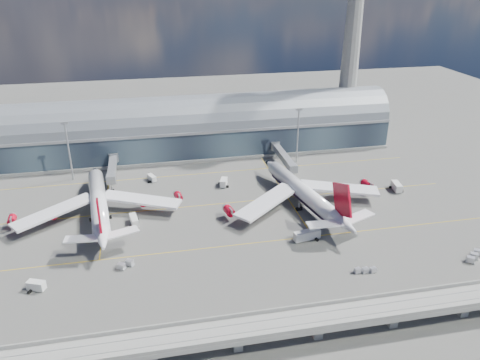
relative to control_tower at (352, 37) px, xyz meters
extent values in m
plane|color=#474744|center=(-85.00, -83.00, -51.64)|extent=(500.00, 500.00, 0.00)
cube|color=gold|center=(-85.00, -93.00, -51.63)|extent=(200.00, 0.25, 0.01)
cube|color=gold|center=(-85.00, -63.00, -51.63)|extent=(200.00, 0.25, 0.01)
cube|color=gold|center=(-85.00, -33.00, -51.63)|extent=(200.00, 0.25, 0.01)
cube|color=gold|center=(-120.00, -53.00, -51.63)|extent=(0.25, 80.00, 0.01)
cube|color=gold|center=(-50.00, -53.00, -51.63)|extent=(0.25, 80.00, 0.01)
cube|color=#202A36|center=(-85.00, -5.00, -44.64)|extent=(200.00, 28.00, 14.00)
cylinder|color=slate|center=(-85.00, -5.00, -37.64)|extent=(200.00, 28.00, 28.00)
cube|color=gray|center=(-85.00, -19.00, -37.64)|extent=(200.00, 1.00, 1.20)
cube|color=gray|center=(-85.00, -5.00, -51.04)|extent=(200.00, 30.00, 1.20)
cube|color=gray|center=(0.00, 0.00, -47.64)|extent=(18.00, 18.00, 8.00)
cone|color=gray|center=(0.00, 0.00, -6.64)|extent=(10.00, 10.00, 90.00)
cube|color=gray|center=(-85.00, -138.00, -46.14)|extent=(220.00, 8.50, 1.20)
cube|color=gray|center=(-85.00, -142.00, -45.04)|extent=(220.00, 0.40, 1.20)
cube|color=gray|center=(-85.00, -134.00, -45.04)|extent=(220.00, 0.40, 1.20)
cube|color=gray|center=(-85.00, -139.50, -45.49)|extent=(220.00, 0.12, 0.12)
cube|color=gray|center=(-85.00, -136.50, -45.49)|extent=(220.00, 0.12, 0.12)
cube|color=gray|center=(-105.00, -138.00, -49.14)|extent=(2.20, 2.20, 5.00)
cube|color=gray|center=(-85.00, -138.00, -49.14)|extent=(2.20, 2.20, 5.00)
cube|color=gray|center=(-65.00, -138.00, -49.14)|extent=(2.20, 2.20, 5.00)
cube|color=gray|center=(-45.00, -138.00, -49.14)|extent=(2.20, 2.20, 5.00)
cube|color=gray|center=(-25.00, -138.00, -49.14)|extent=(2.20, 2.20, 5.00)
cylinder|color=gray|center=(-135.00, -28.00, -39.14)|extent=(0.70, 0.70, 25.00)
cube|color=gray|center=(-135.00, -28.00, -26.44)|extent=(3.00, 0.40, 1.00)
cylinder|color=gray|center=(-35.00, -28.00, -39.14)|extent=(0.70, 0.70, 25.00)
cube|color=gray|center=(-35.00, -28.00, -26.44)|extent=(3.00, 0.40, 1.00)
cylinder|color=white|center=(-121.63, -63.10, -46.02)|extent=(11.19, 48.39, 5.80)
cone|color=white|center=(-124.65, -36.54, -46.02)|extent=(6.58, 7.86, 5.80)
cone|color=white|center=(-118.40, -91.47, -45.30)|extent=(6.99, 11.46, 5.80)
cube|color=#A7071A|center=(-118.71, -88.77, -38.14)|extent=(1.86, 10.83, 12.00)
cube|color=white|center=(-136.49, -66.62, -46.75)|extent=(28.17, 22.51, 2.34)
cube|color=white|center=(-106.36, -63.19, -46.75)|extent=(29.83, 17.45, 2.34)
cylinder|color=#A7071A|center=(-137.25, -64.88, -48.38)|extent=(3.39, 4.83, 2.90)
cylinder|color=#A7071A|center=(-150.64, -66.41, -48.38)|extent=(3.39, 4.83, 2.90)
cylinder|color=#A7071A|center=(-106.00, -61.32, -48.38)|extent=(3.39, 4.83, 2.90)
cylinder|color=#A7071A|center=(-92.61, -59.80, -48.38)|extent=(3.39, 4.83, 2.90)
cylinder|color=gray|center=(-123.54, -46.27, -50.28)|extent=(0.45, 0.45, 2.72)
cylinder|color=gray|center=(-124.10, -67.03, -50.28)|extent=(0.54, 0.54, 2.72)
cylinder|color=gray|center=(-118.34, -66.37, -50.28)|extent=(0.54, 0.54, 2.72)
cylinder|color=black|center=(-124.10, -67.03, -51.14)|extent=(2.13, 1.58, 1.36)
cylinder|color=black|center=(-118.34, -66.37, -51.14)|extent=(2.13, 1.58, 1.36)
cylinder|color=white|center=(-46.45, -69.65, -45.82)|extent=(14.41, 47.94, 5.72)
cone|color=white|center=(-51.39, -43.30, -45.82)|extent=(7.08, 8.81, 5.72)
cone|color=white|center=(-41.14, -97.94, -45.03)|extent=(7.80, 12.69, 5.72)
cube|color=#A7071A|center=(-41.69, -95.04, -37.53)|extent=(2.85, 11.72, 13.06)
cube|color=white|center=(-61.26, -74.44, -46.61)|extent=(28.17, 24.74, 2.44)
cube|color=white|center=(-30.90, -68.75, -46.61)|extent=(30.75, 16.42, 2.44)
cylinder|color=black|center=(-46.45, -69.65, -47.39)|extent=(12.67, 42.97, 4.86)
cylinder|color=#A7071A|center=(-62.19, -72.61, -48.38)|extent=(4.01, 5.43, 3.16)
cylinder|color=#A7071A|center=(-75.69, -75.14, -48.38)|extent=(4.01, 5.43, 3.16)
cylinder|color=#A7071A|center=(-30.70, -66.70, -48.38)|extent=(4.01, 5.43, 3.16)
cylinder|color=#A7071A|center=(-17.21, -64.17, -48.38)|extent=(4.01, 5.43, 3.16)
cylinder|color=gray|center=(-49.55, -53.12, -50.16)|extent=(0.49, 0.49, 2.96)
cylinder|color=gray|center=(-48.82, -74.11, -50.16)|extent=(0.59, 0.59, 2.96)
cylinder|color=gray|center=(-42.62, -72.95, -50.16)|extent=(0.59, 0.59, 2.96)
cylinder|color=black|center=(-48.82, -74.11, -51.09)|extent=(2.41, 1.85, 1.48)
cylinder|color=black|center=(-42.62, -72.95, -51.09)|extent=(2.41, 1.85, 1.48)
cube|color=gray|center=(-118.13, -31.00, -46.44)|extent=(3.00, 24.00, 3.00)
cube|color=gray|center=(-118.13, -43.00, -46.44)|extent=(3.60, 3.60, 3.40)
cylinder|color=gray|center=(-118.13, -19.00, -46.44)|extent=(4.40, 4.40, 4.00)
cylinder|color=gray|center=(-118.13, -43.00, -49.94)|extent=(0.50, 0.50, 3.40)
cylinder|color=black|center=(-118.13, -43.00, -51.29)|extent=(1.40, 0.80, 0.80)
cube|color=gray|center=(-42.95, -33.00, -46.44)|extent=(3.00, 28.00, 3.00)
cube|color=gray|center=(-42.95, -47.00, -46.44)|extent=(3.60, 3.60, 3.40)
cylinder|color=gray|center=(-42.95, -19.00, -46.44)|extent=(4.40, 4.40, 4.00)
cylinder|color=gray|center=(-42.95, -47.00, -49.94)|extent=(0.50, 0.50, 3.40)
cylinder|color=black|center=(-42.95, -47.00, -51.29)|extent=(1.40, 0.80, 0.80)
cube|color=silver|center=(-109.31, -72.21, -50.06)|extent=(3.45, 7.18, 2.56)
cylinder|color=black|center=(-108.92, -70.04, -51.19)|extent=(2.58, 1.31, 0.89)
cylinder|color=black|center=(-109.70, -74.38, -51.19)|extent=(2.58, 1.31, 0.89)
cube|color=silver|center=(-136.21, -104.70, -50.06)|extent=(5.43, 3.98, 2.57)
cylinder|color=black|center=(-134.75, -104.10, -51.19)|extent=(1.76, 2.62, 0.89)
cylinder|color=black|center=(-137.67, -105.30, -51.19)|extent=(1.76, 2.62, 0.89)
cube|color=silver|center=(-52.79, -94.55, -49.81)|extent=(9.47, 4.17, 2.98)
cylinder|color=black|center=(-49.91, -95.05, -51.12)|extent=(1.51, 3.00, 1.03)
cylinder|color=black|center=(-55.68, -94.04, -51.12)|extent=(1.51, 3.00, 1.03)
cube|color=silver|center=(-4.65, -65.81, -49.81)|extent=(3.66, 7.17, 2.97)
cylinder|color=black|center=(-5.00, -63.64, -51.12)|extent=(2.98, 1.46, 1.03)
cylinder|color=black|center=(-4.31, -67.97, -51.12)|extent=(2.98, 1.46, 1.03)
cube|color=silver|center=(-72.87, -47.44, -49.93)|extent=(4.03, 5.84, 2.78)
cylinder|color=black|center=(-73.41, -45.82, -51.16)|extent=(2.84, 1.76, 0.96)
cylinder|color=black|center=(-72.32, -49.06, -51.16)|extent=(2.84, 1.76, 0.96)
cube|color=silver|center=(-101.98, -36.27, -50.23)|extent=(3.96, 5.63, 2.28)
cylinder|color=black|center=(-101.30, -34.73, -51.24)|extent=(2.32, 1.60, 0.79)
cylinder|color=black|center=(-102.65, -37.81, -51.24)|extent=(2.32, 1.60, 0.79)
cube|color=gray|center=(-113.09, -99.21, -51.37)|extent=(3.10, 2.77, 0.32)
cube|color=silver|center=(-113.09, -99.21, -50.51)|extent=(2.67, 2.46, 1.62)
cube|color=gray|center=(-110.65, -97.84, -51.37)|extent=(3.10, 2.77, 0.32)
cube|color=silver|center=(-110.65, -97.84, -50.51)|extent=(2.67, 2.46, 1.62)
cube|color=gray|center=(-44.07, -115.32, -51.41)|extent=(2.37, 1.74, 0.27)
cube|color=silver|center=(-44.07, -115.32, -50.68)|extent=(1.99, 1.60, 1.37)
cube|color=gray|center=(-41.72, -115.64, -51.41)|extent=(2.37, 1.74, 0.27)
cube|color=silver|center=(-41.72, -115.64, -50.68)|extent=(1.99, 1.60, 1.37)
cube|color=gray|center=(-39.37, -115.96, -51.41)|extent=(2.37, 1.74, 0.27)
cube|color=silver|center=(-39.37, -115.96, -50.68)|extent=(1.99, 1.60, 1.37)
cube|color=gray|center=(-7.65, -117.28, -51.36)|extent=(3.18, 2.94, 0.33)
cube|color=silver|center=(-7.65, -117.28, -50.48)|extent=(2.75, 2.60, 1.65)
cube|color=gray|center=(-5.28, -115.68, -51.36)|extent=(3.18, 2.94, 0.33)
cube|color=silver|center=(-5.28, -115.68, -50.48)|extent=(2.75, 2.60, 1.65)
cube|color=gray|center=(-2.91, -114.07, -51.36)|extent=(3.18, 2.94, 0.33)
cube|color=silver|center=(-2.91, -114.07, -50.48)|extent=(2.75, 2.60, 1.65)
camera|label=1|loc=(-101.42, -221.18, 31.60)|focal=35.00mm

